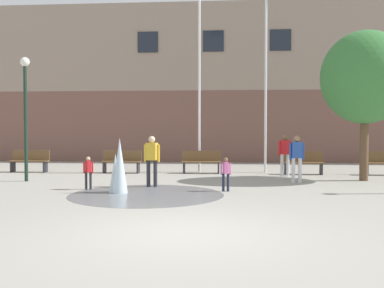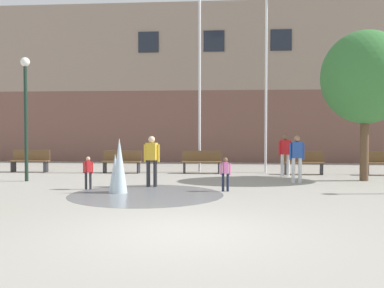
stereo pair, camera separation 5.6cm
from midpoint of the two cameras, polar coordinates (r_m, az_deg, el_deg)
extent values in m
plane|color=#9E998E|center=(8.06, -1.22, -11.21)|extent=(100.00, 100.00, 0.00)
cube|color=brown|center=(26.90, 2.85, 2.23)|extent=(36.00, 6.00, 3.84)
cube|color=gray|center=(27.24, 2.87, 11.24)|extent=(36.00, 6.00, 4.70)
cube|color=#1E232D|center=(24.67, -5.70, 12.76)|extent=(1.10, 0.06, 1.10)
cube|color=#1E232D|center=(24.31, 2.66, 12.92)|extent=(1.10, 0.06, 1.10)
cube|color=#1E232D|center=(24.45, 11.10, 12.83)|extent=(1.10, 0.06, 1.10)
cylinder|color=gray|center=(12.53, -5.92, -6.41)|extent=(4.28, 4.28, 0.01)
cone|color=silver|center=(13.08, -9.81, -3.65)|extent=(0.38, 0.38, 1.11)
cone|color=silver|center=(12.88, -9.29, -2.70)|extent=(0.45, 0.45, 1.57)
cube|color=#28282D|center=(20.21, -21.87, -2.70)|extent=(0.06, 0.40, 0.44)
cube|color=#28282D|center=(19.63, -18.20, -2.79)|extent=(0.06, 0.40, 0.44)
cube|color=brown|center=(19.89, -20.07, -2.04)|extent=(1.60, 0.44, 0.05)
cube|color=brown|center=(20.06, -19.84, -1.33)|extent=(1.60, 0.04, 0.42)
cube|color=#28282D|center=(18.75, -11.14, -2.95)|extent=(0.06, 0.40, 0.44)
cube|color=#28282D|center=(18.42, -6.93, -3.02)|extent=(0.06, 0.40, 0.44)
cube|color=brown|center=(18.55, -9.06, -2.23)|extent=(1.60, 0.44, 0.05)
cube|color=brown|center=(18.73, -8.92, -1.47)|extent=(1.60, 0.04, 0.42)
cube|color=#28282D|center=(18.28, -1.10, -3.04)|extent=(0.06, 0.40, 0.44)
cube|color=#28282D|center=(18.20, 3.30, -3.07)|extent=(0.06, 0.40, 0.44)
cube|color=brown|center=(18.21, 1.09, -2.29)|extent=(1.60, 0.44, 0.05)
cube|color=brown|center=(18.39, 1.13, -1.51)|extent=(1.60, 0.04, 0.42)
cube|color=#28282D|center=(18.23, 11.67, -3.10)|extent=(0.06, 0.40, 0.44)
cube|color=#28282D|center=(18.45, 16.00, -3.07)|extent=(0.06, 0.40, 0.44)
cube|color=brown|center=(18.31, 13.85, -2.32)|extent=(1.60, 0.44, 0.05)
cube|color=brown|center=(18.49, 13.76, -1.55)|extent=(1.60, 0.04, 0.42)
cube|color=#28282D|center=(18.86, 21.18, -3.02)|extent=(0.06, 0.40, 0.44)
cube|color=brown|center=(19.22, 23.03, -1.52)|extent=(1.60, 0.04, 0.42)
cylinder|color=#28282D|center=(14.14, -5.67, -3.74)|extent=(0.12, 0.12, 0.84)
cylinder|color=#28282D|center=(14.11, -4.79, -3.75)|extent=(0.12, 0.12, 0.84)
cube|color=gold|center=(14.07, -5.24, -0.95)|extent=(0.38, 0.28, 0.54)
sphere|color=beige|center=(14.06, -5.25, 0.58)|extent=(0.21, 0.21, 0.21)
cylinder|color=gold|center=(14.11, -6.08, -1.17)|extent=(0.08, 0.08, 0.55)
cylinder|color=gold|center=(14.04, -4.40, -1.18)|extent=(0.08, 0.08, 0.55)
cylinder|color=silver|center=(17.43, 11.26, -2.67)|extent=(0.12, 0.12, 0.84)
cylinder|color=silver|center=(17.46, 11.98, -2.67)|extent=(0.12, 0.12, 0.84)
cube|color=red|center=(17.40, 11.64, -0.41)|extent=(0.39, 0.35, 0.54)
sphere|color=brown|center=(17.39, 11.65, 0.83)|extent=(0.21, 0.21, 0.21)
cylinder|color=red|center=(17.38, 10.95, -0.58)|extent=(0.08, 0.08, 0.55)
cylinder|color=red|center=(17.43, 12.32, -0.59)|extent=(0.08, 0.08, 0.55)
cylinder|color=#28282D|center=(13.87, -13.41, -4.57)|extent=(0.07, 0.07, 0.52)
cylinder|color=#28282D|center=(13.83, -12.87, -4.58)|extent=(0.07, 0.07, 0.52)
cube|color=red|center=(13.80, -13.15, -2.81)|extent=(0.23, 0.24, 0.33)
sphere|color=tan|center=(13.79, -13.16, -1.85)|extent=(0.13, 0.13, 0.13)
cylinder|color=red|center=(13.85, -13.67, -2.94)|extent=(0.05, 0.05, 0.34)
cylinder|color=red|center=(13.77, -12.64, -2.96)|extent=(0.05, 0.05, 0.34)
cylinder|color=#1E233D|center=(13.13, 3.88, -4.89)|extent=(0.07, 0.07, 0.52)
cylinder|color=#1E233D|center=(13.13, 4.47, -4.89)|extent=(0.07, 0.07, 0.52)
cube|color=pink|center=(13.08, 4.18, -3.03)|extent=(0.18, 0.24, 0.33)
sphere|color=brown|center=(13.06, 4.18, -2.01)|extent=(0.13, 0.13, 0.13)
cylinder|color=pink|center=(13.09, 3.61, -3.18)|extent=(0.05, 0.05, 0.34)
cylinder|color=pink|center=(13.08, 4.75, -3.18)|extent=(0.05, 0.05, 0.34)
cylinder|color=silver|center=(15.46, 12.64, -3.28)|extent=(0.12, 0.12, 0.84)
cylinder|color=silver|center=(15.49, 13.45, -3.28)|extent=(0.12, 0.12, 0.84)
cube|color=#284C9E|center=(15.43, 13.07, -0.73)|extent=(0.35, 0.22, 0.54)
sphere|color=#997051|center=(15.42, 13.08, 0.66)|extent=(0.21, 0.21, 0.21)
cylinder|color=#284C9E|center=(15.40, 12.29, -0.93)|extent=(0.08, 0.08, 0.55)
cylinder|color=#284C9E|center=(15.46, 13.83, -0.93)|extent=(0.08, 0.08, 0.55)
cylinder|color=silver|center=(18.88, 0.85, 9.45)|extent=(0.10, 0.10, 8.55)
cylinder|color=silver|center=(18.87, 9.26, 8.55)|extent=(0.10, 0.10, 7.97)
cylinder|color=#192D23|center=(16.51, -20.46, 2.38)|extent=(0.12, 0.12, 3.95)
sphere|color=white|center=(16.66, -20.55, 9.74)|extent=(0.32, 0.32, 0.32)
cylinder|color=brown|center=(16.77, 20.91, -0.98)|extent=(0.29, 0.29, 1.99)
ellipsoid|color=#387538|center=(16.84, 21.03, 7.92)|extent=(3.04, 3.04, 3.23)
camera|label=1|loc=(0.03, -90.11, 0.00)|focal=42.00mm
camera|label=2|loc=(0.03, 89.89, 0.00)|focal=42.00mm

